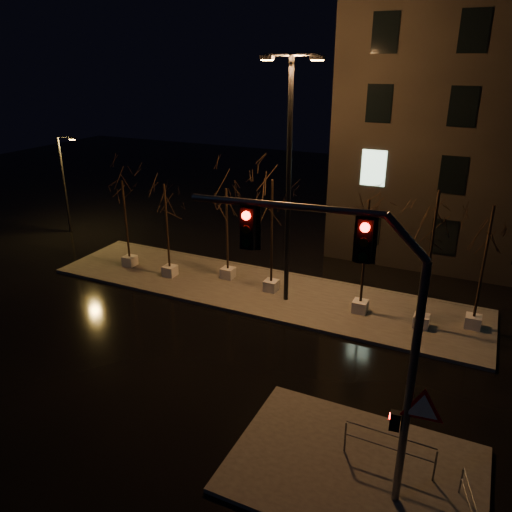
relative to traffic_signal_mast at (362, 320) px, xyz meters
The scene contains 15 objects.
ground 10.10m from the traffic_signal_mast, 150.23° to the left, with size 90.00×90.00×0.00m, color black.
median 13.73m from the traffic_signal_mast, 126.04° to the left, with size 22.00×5.00×0.15m, color #47453F.
sidewalk_corner 5.25m from the traffic_signal_mast, 88.31° to the left, with size 7.00×5.00×0.15m, color #47453F.
tree_0 18.26m from the traffic_signal_mast, 146.82° to the left, with size 1.80×1.80×4.96m.
tree_1 15.82m from the traffic_signal_mast, 141.85° to the left, with size 1.80×1.80×5.11m.
tree_2 14.46m from the traffic_signal_mast, 131.22° to the left, with size 1.80×1.80×4.94m.
tree_3 12.39m from the traffic_signal_mast, 123.28° to the left, with size 1.80×1.80×5.78m.
tree_4 10.33m from the traffic_signal_mast, 102.48° to the left, with size 1.80×1.80×5.44m.
tree_5 9.84m from the traffic_signal_mast, 87.07° to the left, with size 1.80×1.80×6.20m.
tree_6 11.04m from the traffic_signal_mast, 76.75° to the left, with size 1.80×1.80×5.60m.
traffic_signal_mast is the anchor object (origin of this frame).
streetlight_main 11.42m from the traffic_signal_mast, 120.52° to the left, with size 2.74×0.37×10.98m.
streetlight_far 26.52m from the traffic_signal_mast, 149.73° to the left, with size 1.22×0.55×6.35m.
guard_rail_a 4.64m from the traffic_signal_mast, 56.68° to the left, with size 2.57×0.11×1.11m.
guard_rail_b 5.47m from the traffic_signal_mast, ahead, with size 0.57×1.76×0.87m.
Camera 1 is at (9.63, -14.58, 10.95)m, focal length 35.00 mm.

